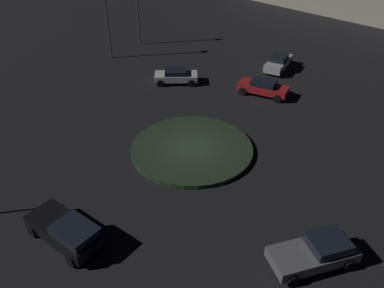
# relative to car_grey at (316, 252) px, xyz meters

# --- Properties ---
(ground_plane) EXTENTS (116.03, 116.03, 0.00)m
(ground_plane) POSITION_rel_car_grey_xyz_m (5.68, 10.23, -0.75)
(ground_plane) COLOR black
(roundabout_island) EXTENTS (8.72, 8.72, 0.30)m
(roundabout_island) POSITION_rel_car_grey_xyz_m (5.68, 10.23, -0.60)
(roundabout_island) COLOR #263823
(roundabout_island) RESTS_ON ground_plane
(car_grey) EXTENTS (4.41, 4.35, 1.46)m
(car_grey) POSITION_rel_car_grey_xyz_m (0.00, 0.00, 0.00)
(car_grey) COLOR slate
(car_grey) RESTS_ON ground_plane
(car_silver) EXTENTS (4.39, 1.98, 1.55)m
(car_silver) POSITION_rel_car_grey_xyz_m (22.64, 9.57, 0.03)
(car_silver) COLOR silver
(car_silver) RESTS_ON ground_plane
(car_red) EXTENTS (2.10, 4.52, 1.39)m
(car_red) POSITION_rel_car_grey_xyz_m (16.47, 8.93, -0.00)
(car_red) COLOR red
(car_red) RESTS_ON ground_plane
(car_white) EXTENTS (3.57, 4.39, 1.34)m
(car_white) POSITION_rel_car_grey_xyz_m (14.85, 17.10, -0.03)
(car_white) COLOR white
(car_white) RESTS_ON ground_plane
(car_black) EXTENTS (2.67, 4.79, 1.53)m
(car_black) POSITION_rel_car_grey_xyz_m (-4.99, 11.86, 0.05)
(car_black) COLOR black
(car_black) RESTS_ON ground_plane
(streetlamp_northeast_near) EXTENTS (0.58, 0.58, 8.32)m
(streetlamp_northeast_near) POSITION_rel_car_grey_xyz_m (16.91, 26.59, 4.96)
(streetlamp_northeast_near) COLOR #4C4C51
(streetlamp_northeast_near) RESTS_ON ground_plane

